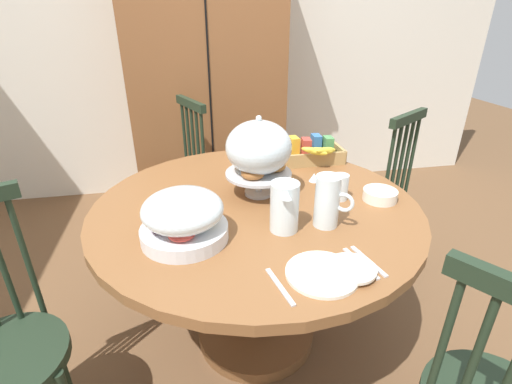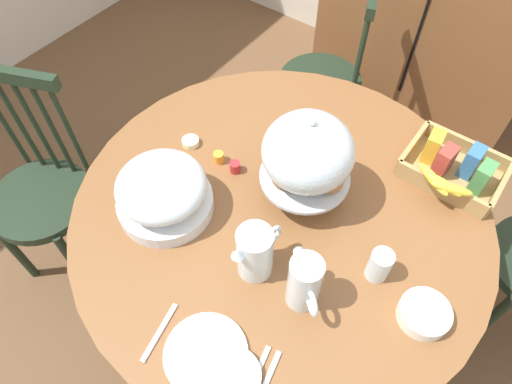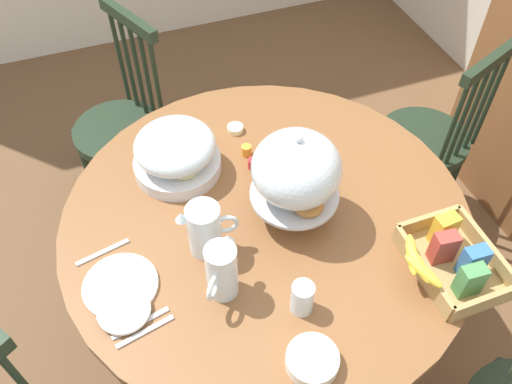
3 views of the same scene
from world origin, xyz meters
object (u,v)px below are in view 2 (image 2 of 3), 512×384
(fruit_platter_covered, at_px, (163,192))
(milk_pitcher, at_px, (304,284))
(dining_table, at_px, (279,237))
(china_plate_small, at_px, (232,376))
(cereal_bowl, at_px, (424,314))
(butter_dish, at_px, (191,142))
(orange_juice_pitcher, at_px, (255,254))
(windsor_chair_by_cabinet, at_px, (44,195))
(drinking_glass, at_px, (379,265))
(pastry_stand_with_dome, at_px, (308,155))
(cereal_basket, at_px, (453,168))
(china_plate_large, at_px, (206,354))
(windsor_chair_near_window, at_px, (325,82))

(fruit_platter_covered, xyz_separation_m, milk_pitcher, (0.51, -0.00, 0.00))
(dining_table, distance_m, china_plate_small, 0.58)
(cereal_bowl, xyz_separation_m, butter_dish, (-0.92, 0.10, -0.01))
(orange_juice_pitcher, bearing_deg, windsor_chair_by_cabinet, -172.33)
(dining_table, distance_m, drinking_glass, 0.43)
(fruit_platter_covered, relative_size, cereal_bowl, 2.14)
(pastry_stand_with_dome, relative_size, butter_dish, 5.73)
(drinking_glass, bearing_deg, orange_juice_pitcher, -146.90)
(pastry_stand_with_dome, height_order, drinking_glass, pastry_stand_with_dome)
(windsor_chair_by_cabinet, relative_size, china_plate_small, 6.50)
(fruit_platter_covered, relative_size, drinking_glass, 2.73)
(cereal_basket, distance_m, butter_dish, 0.89)
(orange_juice_pitcher, distance_m, milk_pitcher, 0.16)
(dining_table, relative_size, windsor_chair_by_cabinet, 1.37)
(dining_table, height_order, fruit_platter_covered, fruit_platter_covered)
(milk_pitcher, height_order, cereal_basket, milk_pitcher)
(china_plate_large, bearing_deg, dining_table, 101.93)
(cereal_bowl, bearing_deg, orange_juice_pitcher, -161.68)
(windsor_chair_near_window, relative_size, cereal_bowl, 6.96)
(pastry_stand_with_dome, distance_m, orange_juice_pitcher, 0.32)
(cereal_bowl, xyz_separation_m, drinking_glass, (-0.16, 0.04, 0.03))
(pastry_stand_with_dome, relative_size, cereal_bowl, 2.46)
(dining_table, bearing_deg, windsor_chair_near_window, 110.88)
(windsor_chair_near_window, bearing_deg, orange_juice_pitcher, -70.24)
(milk_pitcher, bearing_deg, drinking_glass, 54.94)
(dining_table, height_order, windsor_chair_near_window, windsor_chair_near_window)
(china_plate_small, bearing_deg, fruit_platter_covered, 149.67)
(butter_dish, bearing_deg, drinking_glass, -4.75)
(china_plate_small, distance_m, drinking_glass, 0.50)
(fruit_platter_covered, bearing_deg, drinking_glass, 16.19)
(dining_table, distance_m, pastry_stand_with_dome, 0.39)
(cereal_basket, bearing_deg, windsor_chair_by_cabinet, -148.66)
(milk_pitcher, height_order, china_plate_large, milk_pitcher)
(china_plate_large, relative_size, drinking_glass, 2.00)
(pastry_stand_with_dome, xyz_separation_m, china_plate_small, (0.17, -0.58, -0.18))
(pastry_stand_with_dome, bearing_deg, butter_dish, -173.60)
(butter_dish, bearing_deg, fruit_platter_covered, -64.75)
(windsor_chair_by_cabinet, height_order, china_plate_large, windsor_chair_by_cabinet)
(pastry_stand_with_dome, xyz_separation_m, cereal_bowl, (0.49, -0.15, -0.18))
(windsor_chair_by_cabinet, relative_size, fruit_platter_covered, 3.25)
(china_plate_large, distance_m, butter_dish, 0.74)
(china_plate_small, bearing_deg, windsor_chair_near_window, 110.99)
(cereal_bowl, relative_size, drinking_glass, 1.27)
(fruit_platter_covered, bearing_deg, milk_pitcher, -0.19)
(cereal_bowl, bearing_deg, drinking_glass, 166.16)
(dining_table, xyz_separation_m, milk_pitcher, (0.22, -0.22, 0.28))
(windsor_chair_by_cabinet, height_order, cereal_bowl, windsor_chair_by_cabinet)
(milk_pitcher, distance_m, cereal_bowl, 0.34)
(windsor_chair_near_window, distance_m, drinking_glass, 1.21)
(milk_pitcher, relative_size, drinking_glass, 1.77)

